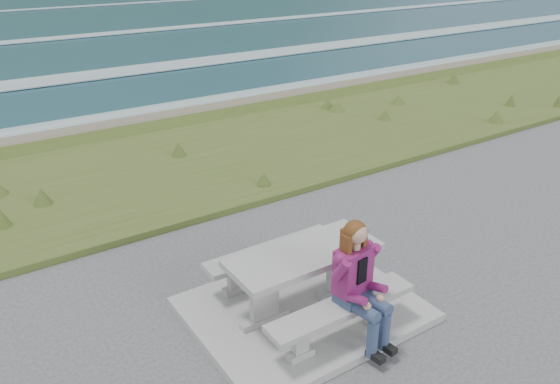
{
  "coord_description": "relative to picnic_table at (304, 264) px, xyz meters",
  "views": [
    {
      "loc": [
        -3.18,
        -4.3,
        4.08
      ],
      "look_at": [
        0.46,
        1.2,
        1.02
      ],
      "focal_mm": 35.0,
      "sensor_mm": 36.0,
      "label": 1
    }
  ],
  "objects": [
    {
      "name": "bench_seaward",
      "position": [
        0.0,
        0.7,
        -0.23
      ],
      "size": [
        1.8,
        0.35,
        0.45
      ],
      "color": "#A1A09C",
      "rests_on": "concrete_slab"
    },
    {
      "name": "grass_verge",
      "position": [
        -0.0,
        5.0,
        -0.68
      ],
      "size": [
        160.0,
        4.5,
        0.22
      ],
      "primitive_type": "cube",
      "color": "#475A22",
      "rests_on": "ground"
    },
    {
      "name": "seated_woman",
      "position": [
        0.16,
        -0.83,
        -0.06
      ],
      "size": [
        0.47,
        0.74,
        1.41
      ],
      "rotation": [
        0.0,
        0.0,
        0.13
      ],
      "color": "navy",
      "rests_on": "concrete_slab"
    },
    {
      "name": "picnic_table",
      "position": [
        0.0,
        0.0,
        0.0
      ],
      "size": [
        1.8,
        0.75,
        0.75
      ],
      "color": "#A1A09C",
      "rests_on": "concrete_slab"
    },
    {
      "name": "bench_landward",
      "position": [
        0.0,
        -0.7,
        -0.23
      ],
      "size": [
        1.8,
        0.35,
        0.45
      ],
      "color": "#A1A09C",
      "rests_on": "concrete_slab"
    },
    {
      "name": "concrete_slab",
      "position": [
        -0.0,
        0.0,
        -0.63
      ],
      "size": [
        2.6,
        2.1,
        0.1
      ],
      "primitive_type": "cube",
      "color": "#A1A09C",
      "rests_on": "ground"
    },
    {
      "name": "shore_drop",
      "position": [
        -0.0,
        7.9,
        -0.68
      ],
      "size": [
        160.0,
        0.8,
        2.2
      ],
      "primitive_type": "cube",
      "color": "#665D4C",
      "rests_on": "ground"
    }
  ]
}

